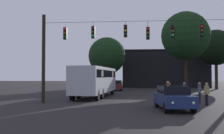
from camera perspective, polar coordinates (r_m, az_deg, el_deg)
ground_plane at (r=29.01m, az=5.03°, el=-6.13°), size 168.00×168.00×0.00m
overhead_signal_span at (r=20.92m, az=4.76°, el=3.91°), size 14.80×0.44×7.04m
city_bus at (r=27.55m, az=-3.52°, el=-2.47°), size 3.21×11.14×3.00m
car_near_right at (r=17.50m, az=12.84°, el=-6.26°), size 2.28×4.48×1.52m
car_far_left at (r=39.56m, az=0.83°, el=-3.85°), size 2.02×4.41×1.52m
pedestrian_crossing_left at (r=22.61m, az=12.02°, el=-5.05°), size 0.33×0.41×1.57m
pedestrian_crossing_center at (r=20.70m, az=11.73°, el=-5.00°), size 0.32×0.41×1.77m
pedestrian_crossing_right at (r=20.73m, az=19.38°, el=-5.12°), size 0.28×0.38×1.66m
pedestrian_near_bus at (r=22.39m, az=18.02°, el=-4.93°), size 0.30×0.40×1.64m
pedestrian_trailing at (r=23.26m, az=15.04°, el=-4.87°), size 0.26×0.37×1.62m
corner_building at (r=54.76m, az=10.80°, el=-0.47°), size 15.68×11.55×6.96m
tree_left_silhouette at (r=36.92m, az=15.30°, el=6.36°), size 6.37×6.37×10.61m
tree_behind_building at (r=44.88m, az=-1.08°, el=2.37°), size 6.17×6.17×8.59m
tree_right_far at (r=47.05m, az=21.14°, el=3.85°), size 5.79×5.79×9.68m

